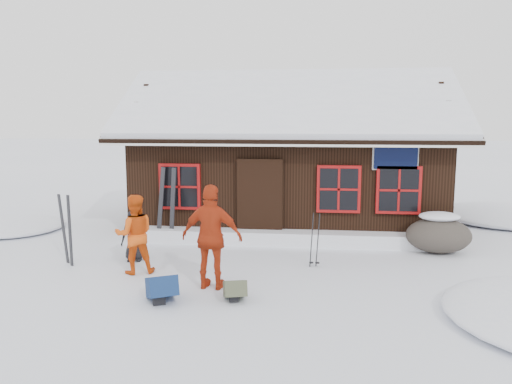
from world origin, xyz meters
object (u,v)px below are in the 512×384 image
skier_orange_right (212,237)px  ski_poles (315,241)px  skier_orange_left (135,234)px  boulder (439,234)px  backpack_blue (162,291)px  backpack_olive (235,292)px  skier_crouched (134,236)px

skier_orange_right → ski_poles: 2.42m
skier_orange_left → skier_orange_right: skier_orange_right is taller
skier_orange_right → boulder: 5.50m
skier_orange_left → backpack_blue: (0.98, -1.44, -0.61)m
boulder → backpack_blue: (-5.33, -3.67, -0.26)m
skier_orange_right → backpack_olive: size_ratio=3.88×
skier_orange_right → backpack_olive: (0.49, -0.54, -0.81)m
ski_poles → backpack_olive: 2.50m
skier_orange_left → backpack_blue: 1.84m
skier_orange_right → backpack_olive: bearing=138.7°
skier_orange_left → boulder: bearing=178.0°
backpack_blue → boulder: bearing=8.0°
skier_crouched → backpack_olive: 3.28m
skier_orange_right → backpack_blue: skier_orange_right is taller
skier_orange_left → backpack_blue: size_ratio=2.53×
boulder → backpack_olive: boulder is taller
skier_crouched → ski_poles: size_ratio=0.94×
skier_crouched → skier_orange_right: bearing=-45.1°
skier_orange_left → ski_poles: (3.52, 0.83, -0.24)m
backpack_blue → backpack_olive: (1.21, 0.19, -0.04)m
backpack_blue → ski_poles: bearing=15.2°
backpack_olive → skier_orange_left: bearing=135.5°
boulder → backpack_blue: boulder is taller
skier_crouched → backpack_olive: size_ratio=2.24×
skier_crouched → backpack_blue: (1.30, -2.26, -0.38)m
skier_crouched → ski_poles: bearing=-7.8°
ski_poles → backpack_blue: 3.42m
boulder → backpack_olive: 5.41m
skier_crouched → backpack_olive: bearing=-47.4°
ski_poles → backpack_olive: bearing=-122.6°
boulder → skier_crouched: bearing=-168.0°
skier_orange_left → ski_poles: size_ratio=1.35×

